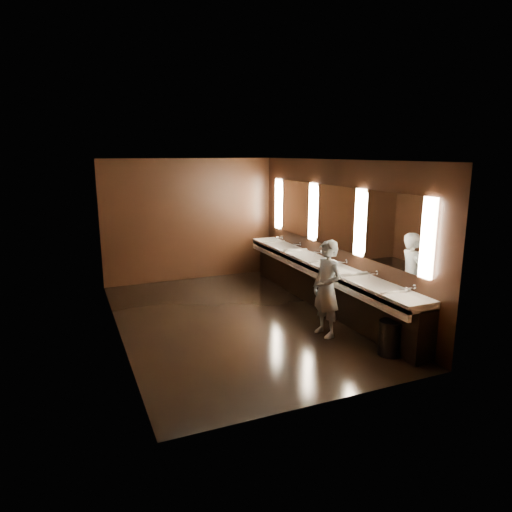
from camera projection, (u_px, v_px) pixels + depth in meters
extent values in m
plane|color=black|center=(237.00, 320.00, 8.15)|extent=(6.00, 6.00, 0.00)
cube|color=#2D2D2B|center=(235.00, 160.00, 7.53)|extent=(4.00, 6.00, 0.02)
cube|color=black|center=(190.00, 220.00, 10.53)|extent=(4.00, 0.02, 2.80)
cube|color=black|center=(329.00, 290.00, 5.14)|extent=(4.00, 0.02, 2.80)
cube|color=black|center=(115.00, 253.00, 7.07)|extent=(0.02, 6.00, 2.80)
cube|color=black|center=(335.00, 235.00, 8.60)|extent=(0.02, 6.00, 2.80)
cube|color=black|center=(325.00, 287.00, 8.75)|extent=(0.36, 5.40, 0.81)
cube|color=white|center=(321.00, 265.00, 8.62)|extent=(0.55, 5.40, 0.12)
cube|color=white|center=(310.00, 270.00, 8.54)|extent=(0.06, 5.40, 0.18)
cylinder|color=silver|center=(411.00, 287.00, 6.68)|extent=(0.18, 0.04, 0.04)
cylinder|color=silver|center=(373.00, 273.00, 7.47)|extent=(0.18, 0.04, 0.04)
cylinder|color=silver|center=(343.00, 262.00, 8.26)|extent=(0.18, 0.04, 0.04)
cylinder|color=silver|center=(318.00, 252.00, 9.05)|extent=(0.18, 0.04, 0.04)
cylinder|color=silver|center=(297.00, 244.00, 9.84)|extent=(0.18, 0.04, 0.04)
cylinder|color=silver|center=(279.00, 237.00, 10.63)|extent=(0.18, 0.04, 0.04)
cube|color=#FFE7C2|center=(428.00, 238.00, 6.36)|extent=(0.06, 0.22, 1.15)
cube|color=white|center=(391.00, 230.00, 7.08)|extent=(0.03, 1.32, 1.15)
cube|color=#FFE7C2|center=(360.00, 223.00, 7.79)|extent=(0.06, 0.23, 1.15)
cube|color=white|center=(335.00, 217.00, 8.52)|extent=(0.03, 1.32, 1.15)
cube|color=#FFE7C2|center=(313.00, 212.00, 9.23)|extent=(0.06, 0.23, 1.15)
cube|color=white|center=(295.00, 208.00, 9.95)|extent=(0.03, 1.32, 1.15)
cube|color=#FFE7C2|center=(278.00, 204.00, 10.66)|extent=(0.06, 0.22, 1.15)
imported|color=#8FBAD6|center=(327.00, 289.00, 7.31)|extent=(0.45, 0.62, 1.58)
cylinder|color=black|center=(390.00, 338.00, 6.69)|extent=(0.36, 0.36, 0.52)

